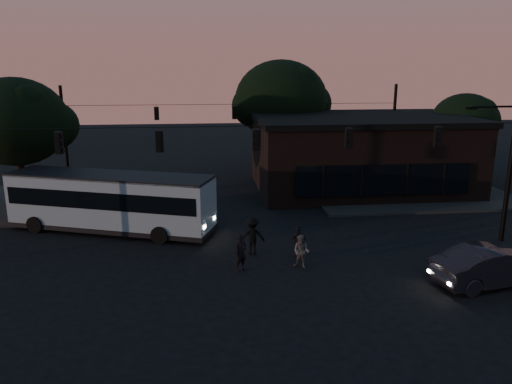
{
  "coord_description": "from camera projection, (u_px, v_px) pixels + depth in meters",
  "views": [
    {
      "loc": [
        -2.49,
        -19.3,
        9.0
      ],
      "look_at": [
        0.0,
        4.0,
        3.0
      ],
      "focal_mm": 35.0,
      "sensor_mm": 36.0,
      "label": 1
    }
  ],
  "objects": [
    {
      "name": "tree_left",
      "position": [
        15.0,
        122.0,
        30.78
      ],
      "size": [
        6.4,
        6.4,
        8.3
      ],
      "color": "black",
      "rests_on": "ground"
    },
    {
      "name": "pedestrian_b",
      "position": [
        301.0,
        252.0,
        22.58
      ],
      "size": [
        0.96,
        0.9,
        1.57
      ],
      "primitive_type": "imported",
      "rotation": [
        0.0,
        0.0,
        -0.55
      ],
      "color": "#524B4B",
      "rests_on": "ground"
    },
    {
      "name": "tree_behind",
      "position": [
        281.0,
        100.0,
        41.15
      ],
      "size": [
        7.6,
        7.6,
        9.43
      ],
      "color": "black",
      "rests_on": "ground"
    },
    {
      "name": "pedestrian_a",
      "position": [
        241.0,
        252.0,
        22.25
      ],
      "size": [
        0.76,
        0.7,
        1.73
      ],
      "primitive_type": "imported",
      "rotation": [
        0.0,
        0.0,
        0.6
      ],
      "color": "black",
      "rests_on": "ground"
    },
    {
      "name": "sidewalk_far_left",
      "position": [
        31.0,
        203.0,
        33.1
      ],
      "size": [
        14.0,
        10.0,
        0.15
      ],
      "primitive_type": "cube",
      "color": "black",
      "rests_on": "ground"
    },
    {
      "name": "sidewalk_far_right",
      "position": [
        407.0,
        193.0,
        35.78
      ],
      "size": [
        14.0,
        10.0,
        0.15
      ],
      "primitive_type": "cube",
      "color": "black",
      "rests_on": "ground"
    },
    {
      "name": "signal_rig_near",
      "position": [
        256.0,
        163.0,
        23.83
      ],
      "size": [
        26.24,
        0.3,
        7.5
      ],
      "color": "black",
      "rests_on": "ground"
    },
    {
      "name": "car",
      "position": [
        492.0,
        266.0,
        20.84
      ],
      "size": [
        5.32,
        2.68,
        1.67
      ],
      "primitive_type": "imported",
      "rotation": [
        0.0,
        0.0,
        1.76
      ],
      "color": "black",
      "rests_on": "ground"
    },
    {
      "name": "ground",
      "position": [
        266.0,
        284.0,
        21.08
      ],
      "size": [
        120.0,
        120.0,
        0.0
      ],
      "primitive_type": "plane",
      "color": "black",
      "rests_on": "ground"
    },
    {
      "name": "signal_rig_far",
      "position": [
        234.0,
        127.0,
        39.3
      ],
      "size": [
        26.24,
        0.3,
        7.5
      ],
      "color": "black",
      "rests_on": "ground"
    },
    {
      "name": "pedestrian_c",
      "position": [
        298.0,
        242.0,
        23.85
      ],
      "size": [
        0.97,
        0.56,
        1.55
      ],
      "primitive_type": "imported",
      "rotation": [
        0.0,
        0.0,
        3.35
      ],
      "color": "black",
      "rests_on": "ground"
    },
    {
      "name": "pedestrian_d",
      "position": [
        252.0,
        236.0,
        24.17
      ],
      "size": [
        1.23,
        0.72,
        1.87
      ],
      "primitive_type": "imported",
      "rotation": [
        0.0,
        0.0,
        3.16
      ],
      "color": "black",
      "rests_on": "ground"
    },
    {
      "name": "tree_right",
      "position": [
        465.0,
        122.0,
        39.12
      ],
      "size": [
        5.2,
        5.2,
        6.86
      ],
      "color": "black",
      "rests_on": "ground"
    },
    {
      "name": "bus",
      "position": [
        111.0,
        200.0,
        27.36
      ],
      "size": [
        11.69,
        6.35,
        3.23
      ],
      "rotation": [
        0.0,
        0.0,
        -0.34
      ],
      "color": "#7E92A0",
      "rests_on": "ground"
    },
    {
      "name": "building",
      "position": [
        360.0,
        153.0,
        36.72
      ],
      "size": [
        15.4,
        10.41,
        5.4
      ],
      "color": "black",
      "rests_on": "ground"
    }
  ]
}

